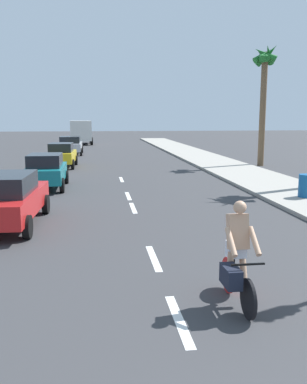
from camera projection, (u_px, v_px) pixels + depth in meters
ground_plane at (123, 182)px, 20.95m from camera, size 160.00×160.00×0.00m
sidewalk_strip at (244, 173)px, 23.81m from camera, size 3.60×80.00×0.14m
lane_stripe_1 at (179, 320)px, 6.73m from camera, size 0.16×1.80×0.01m
lane_stripe_2 at (154, 258)px, 9.69m from camera, size 0.16×1.80×0.01m
lane_stripe_3 at (133, 208)px, 15.05m from camera, size 0.16×1.80×0.01m
lane_stripe_4 at (128, 196)px, 17.34m from camera, size 0.16×1.80×0.01m
lane_stripe_5 at (121, 180)px, 21.93m from camera, size 0.16×1.80×0.01m
cyclist at (236, 259)px, 7.12m from camera, size 0.62×1.71×1.82m
parked_car_red at (5, 198)px, 12.43m from camera, size 2.19×4.48×1.57m
parked_car_teal at (46, 170)px, 19.10m from camera, size 1.80×3.83×1.57m
parked_car_yellow at (62, 154)px, 27.20m from camera, size 1.89×3.85×1.57m
parked_car_silver at (70, 145)px, 36.66m from camera, size 2.08×4.48×1.57m
delivery_truck at (81, 132)px, 50.51m from camera, size 2.88×6.34×2.80m
palm_tree_far at (264, 75)px, 27.18m from camera, size 1.71×1.94×7.90m
trash_bin_far at (306, 186)px, 16.32m from camera, size 0.60×0.60×0.88m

